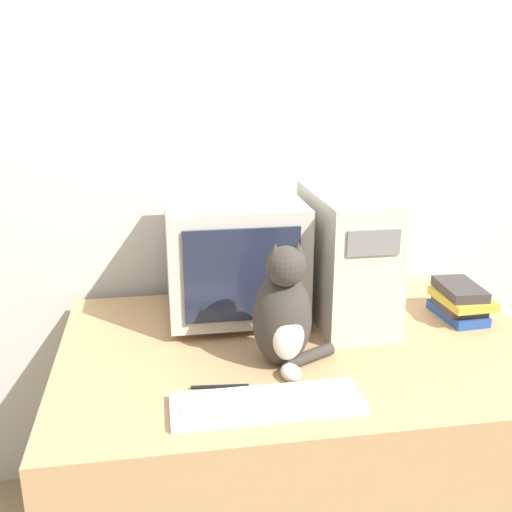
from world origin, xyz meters
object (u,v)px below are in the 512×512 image
(book_stack, at_px, (460,301))
(pen, at_px, (220,386))
(cat, at_px, (284,314))
(computer_tower, at_px, (346,256))
(crt_monitor, at_px, (234,258))
(keyboard, at_px, (267,403))

(book_stack, bearing_deg, pen, -158.78)
(cat, bearing_deg, computer_tower, 44.47)
(crt_monitor, xyz_separation_m, cat, (0.08, -0.35, -0.05))
(cat, relative_size, pen, 2.40)
(cat, xyz_separation_m, book_stack, (0.61, 0.21, -0.09))
(crt_monitor, xyz_separation_m, book_stack, (0.70, -0.13, -0.14))
(computer_tower, relative_size, keyboard, 1.02)
(crt_monitor, height_order, computer_tower, computer_tower)
(crt_monitor, bearing_deg, book_stack, -10.88)
(computer_tower, xyz_separation_m, cat, (-0.26, -0.29, -0.05))
(pen, bearing_deg, crt_monitor, 77.80)
(keyboard, bearing_deg, computer_tower, 55.62)
(book_stack, bearing_deg, crt_monitor, 169.12)
(book_stack, bearing_deg, computer_tower, 166.91)
(cat, distance_m, book_stack, 0.65)
(book_stack, relative_size, pen, 1.45)
(computer_tower, distance_m, keyboard, 0.63)
(crt_monitor, relative_size, book_stack, 1.97)
(pen, bearing_deg, keyboard, -46.20)
(computer_tower, bearing_deg, cat, -131.44)
(cat, bearing_deg, keyboard, -115.64)
(crt_monitor, xyz_separation_m, keyboard, (0.00, -0.55, -0.18))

